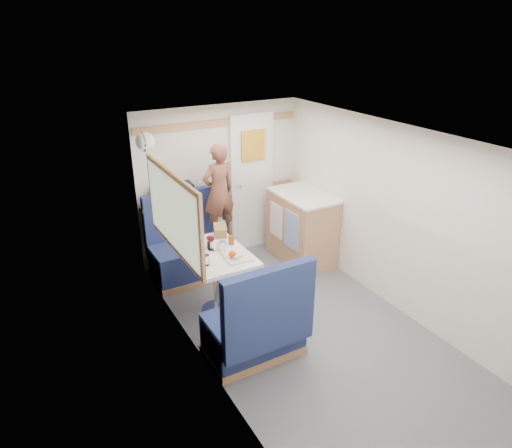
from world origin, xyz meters
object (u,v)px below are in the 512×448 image
beer_glass (231,240)px  salt_grinder (218,246)px  duffel_bag (173,194)px  orange_fruit (232,255)px  tumbler_left (206,260)px  tumbler_mid (209,242)px  wine_glass (211,239)px  tumbler_right (222,246)px  galley_counter (302,227)px  person (219,192)px  bread_loaf (220,230)px  cheese_block (237,256)px  tray (236,255)px  pepper_grinder (209,245)px  dinette_table (216,265)px  bench_near (257,330)px  bench_far (188,254)px  dome_light (145,142)px

beer_glass → salt_grinder: bearing=-160.8°
duffel_bag → orange_fruit: 1.37m
tumbler_left → tumbler_mid: size_ratio=0.91×
wine_glass → tumbler_right: (0.10, -0.08, -0.07)m
galley_counter → person: 1.21m
duffel_bag → tumbler_right: (0.11, -1.12, -0.24)m
tumbler_left → bread_loaf: 0.71m
person → bread_loaf: bearing=58.0°
tumbler_left → tumbler_right: tumbler_left is taller
cheese_block → salt_grinder: bearing=107.4°
tray → pepper_grinder: size_ratio=3.86×
galley_counter → duffel_bag: size_ratio=1.96×
beer_glass → bread_loaf: bread_loaf is taller
dinette_table → duffel_bag: (-0.04, 1.12, 0.45)m
duffel_bag → wine_glass: (0.02, -1.05, -0.17)m
pepper_grinder → wine_glass: bearing=-62.8°
galley_counter → tumbler_mid: galley_counter is taller
bench_near → tray: 0.82m
tumbler_mid → salt_grinder: tumbler_mid is taller
cheese_block → tumbler_mid: size_ratio=0.86×
tumbler_right → bread_loaf: bearing=68.5°
duffel_bag → tumbler_left: (-0.16, -1.32, -0.24)m
orange_fruit → wine_glass: (-0.10, 0.30, 0.07)m
orange_fruit → salt_grinder: size_ratio=0.81×
tray → orange_fruit: size_ratio=4.68×
cheese_block → bread_loaf: 0.63m
bench_far → dome_light: bearing=-177.9°
bench_far → bench_near: same height
bench_near → duffel_bag: (-0.04, 1.98, 0.71)m
tumbler_left → orange_fruit: bearing=-4.7°
galley_counter → tumbler_mid: (-1.48, -0.41, 0.31)m
tumbler_left → galley_counter: bearing=24.3°
tray → salt_grinder: bearing=118.1°
bench_far → pepper_grinder: bearing=-92.5°
person → tumbler_right: (-0.37, -0.86, -0.27)m
tumbler_mid → tumbler_right: bearing=-56.8°
bench_far → duffel_bag: duffel_bag is taller
dome_light → cheese_block: dome_light is taller
orange_fruit → tumbler_mid: (-0.10, 0.36, 0.00)m
duffel_bag → beer_glass: size_ratio=4.93×
bench_near → orange_fruit: size_ratio=14.25×
galley_counter → tray: 1.53m
dome_light → bread_loaf: bearing=-37.7°
person → cheese_block: 1.19m
dinette_table → beer_glass: 0.32m
wine_glass → cheese_block: bearing=-66.3°
beer_glass → dome_light: bearing=129.2°
tumbler_mid → galley_counter: bearing=15.5°
dinette_table → tumbler_mid: tumbler_mid is taller
bench_far → cheese_block: (0.12, -1.12, 0.46)m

